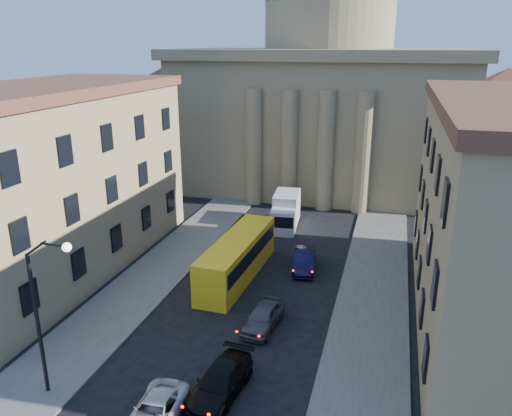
{
  "coord_description": "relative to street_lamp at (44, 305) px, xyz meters",
  "views": [
    {
      "loc": [
        9.06,
        -10.25,
        17.61
      ],
      "look_at": [
        1.64,
        16.23,
        8.52
      ],
      "focal_mm": 35.0,
      "sensor_mm": 36.0,
      "label": 1
    }
  ],
  "objects": [
    {
      "name": "city_bus",
      "position": [
        4.93,
        15.95,
        -3.55
      ],
      "size": [
        3.19,
        11.6,
        3.24
      ],
      "rotation": [
        0.0,
        0.0,
        -0.05
      ],
      "color": "yellow",
      "rests_on": "ground"
    },
    {
      "name": "building_left",
      "position": [
        -10.03,
        14.0,
        2.14
      ],
      "size": [
        11.6,
        26.6,
        14.7
      ],
      "color": "#997F5A",
      "rests_on": "ground"
    },
    {
      "name": "street_lamp",
      "position": [
        0.0,
        0.0,
        0.0
      ],
      "size": [
        2.62,
        0.44,
        8.83
      ],
      "color": "black",
      "rests_on": "ground"
    },
    {
      "name": "car_left_mid",
      "position": [
        5.98,
        -0.56,
        -4.63
      ],
      "size": [
        2.34,
        4.78,
        1.31
      ],
      "primitive_type": "imported",
      "rotation": [
        0.0,
        0.0,
        0.04
      ],
      "color": "silver",
      "rests_on": "ground"
    },
    {
      "name": "car_right_far",
      "position": [
        8.8,
        9.28,
        -4.51
      ],
      "size": [
        2.23,
        4.7,
        1.55
      ],
      "primitive_type": "imported",
      "rotation": [
        0.0,
        0.0,
        -0.09
      ],
      "color": "#45454A",
      "rests_on": "ground"
    },
    {
      "name": "sidewalk_right",
      "position": [
        15.47,
        10.0,
        -5.21
      ],
      "size": [
        5.0,
        60.0,
        0.15
      ],
      "primitive_type": "cube",
      "color": "#514E4A",
      "rests_on": "ground"
    },
    {
      "name": "sidewalk_left",
      "position": [
        -1.53,
        10.0,
        -5.21
      ],
      "size": [
        5.0,
        60.0,
        0.15
      ],
      "primitive_type": "cube",
      "color": "#514E4A",
      "rests_on": "ground"
    },
    {
      "name": "church",
      "position": [
        6.97,
        47.47,
        6.59
      ],
      "size": [
        68.02,
        28.76,
        36.6
      ],
      "color": "#8B7555",
      "rests_on": "ground"
    },
    {
      "name": "car_right_mid",
      "position": [
        8.31,
        2.31,
        -4.52
      ],
      "size": [
        2.7,
        5.49,
        1.54
      ],
      "primitive_type": "imported",
      "rotation": [
        0.0,
        0.0,
        -0.11
      ],
      "color": "black",
      "rests_on": "ground"
    },
    {
      "name": "box_truck",
      "position": [
        6.12,
        28.11,
        -3.73
      ],
      "size": [
        2.88,
        6.18,
        3.29
      ],
      "rotation": [
        0.0,
        0.0,
        0.09
      ],
      "color": "silver",
      "rests_on": "ground"
    },
    {
      "name": "car_right_distant",
      "position": [
        9.79,
        18.68,
        -4.49
      ],
      "size": [
        2.27,
        4.98,
        1.58
      ],
      "primitive_type": "imported",
      "rotation": [
        0.0,
        0.0,
        0.13
      ],
      "color": "black",
      "rests_on": "ground"
    }
  ]
}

